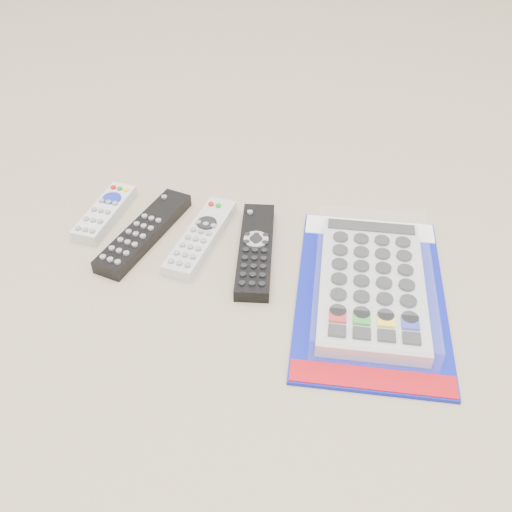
% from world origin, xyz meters
% --- Properties ---
extents(remote_small_grey, '(0.05, 0.14, 0.02)m').
position_xyz_m(remote_small_grey, '(-0.21, 0.07, 0.01)').
color(remote_small_grey, silver).
rests_on(remote_small_grey, ground).
extents(remote_slim_black, '(0.08, 0.21, 0.02)m').
position_xyz_m(remote_slim_black, '(-0.13, 0.04, 0.01)').
color(remote_slim_black, black).
rests_on(remote_slim_black, ground).
extents(remote_silver_dvd, '(0.06, 0.18, 0.02)m').
position_xyz_m(remote_silver_dvd, '(-0.05, 0.05, 0.01)').
color(remote_silver_dvd, silver).
rests_on(remote_silver_dvd, ground).
extents(remote_large_black, '(0.08, 0.21, 0.02)m').
position_xyz_m(remote_large_black, '(0.04, 0.04, 0.01)').
color(remote_large_black, black).
rests_on(remote_large_black, ground).
extents(jumbo_remote_packaged, '(0.23, 0.35, 0.04)m').
position_xyz_m(jumbo_remote_packaged, '(0.21, 0.00, 0.02)').
color(jumbo_remote_packaged, '#0D1798').
rests_on(jumbo_remote_packaged, ground).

